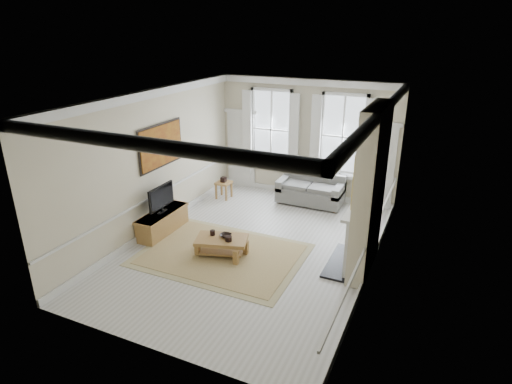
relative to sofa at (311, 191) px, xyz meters
The scene contains 23 objects.
floor 3.15m from the sofa, 96.68° to the right, with size 7.20×7.20×0.00m, color #B7B5AD.
ceiling 4.37m from the sofa, 96.68° to the right, with size 7.20×7.20×0.00m, color white.
back_wall 1.48m from the sofa, 126.57° to the left, with size 5.20×5.20×0.00m, color beige.
left_wall 4.50m from the sofa, 133.64° to the right, with size 7.20×7.20×0.00m, color beige.
right_wall 4.06m from the sofa, 54.28° to the right, with size 7.20×7.20×0.00m, color beige.
window_left 2.14m from the sofa, 162.68° to the left, with size 1.26×0.20×2.20m, color #B2BCC6, non-canonical shape.
window_right 1.75m from the sofa, 32.76° to the left, with size 1.26×0.20×2.20m, color #B2BCC6, non-canonical shape.
door_left 2.58m from the sofa, 169.42° to the left, with size 0.90×0.08×2.30m, color silver.
door_right 1.92m from the sofa, 14.98° to the left, with size 0.90×0.08×2.30m, color silver.
painting 4.39m from the sofa, 136.15° to the right, with size 0.05×1.66×1.06m, color #A26E1B.
chimney_breast 3.81m from the sofa, 54.69° to the right, with size 0.35×1.70×3.38m, color beige.
hearth 3.35m from the sofa, 60.65° to the right, with size 0.55×1.50×0.05m, color black.
fireplace 3.46m from the sofa, 57.75° to the right, with size 0.21×1.45×1.33m.
mirror 3.84m from the sofa, 57.61° to the right, with size 0.06×1.26×1.06m, color gold.
sofa is the anchor object (origin of this frame).
side_table 2.52m from the sofa, 164.00° to the right, with size 0.41×0.41×0.50m.
rug 3.78m from the sofa, 103.22° to the right, with size 3.50×2.60×0.02m, color #9A804F.
coffee_table 3.77m from the sofa, 103.22° to the right, with size 1.24×0.94×0.41m.
ceramic_pot_a 3.79m from the sofa, 107.08° to the right, with size 0.11×0.11×0.11m, color black.
ceramic_pot_b 3.78m from the sofa, 100.09° to the right, with size 0.15×0.15×0.11m, color black.
bowl 3.66m from the sofa, 102.82° to the right, with size 0.25×0.25×0.06m, color black.
tv_stand 4.26m from the sofa, 129.47° to the right, with size 0.48×1.50×0.54m, color olive.
tv 4.28m from the sofa, 129.23° to the right, with size 0.08×0.90×0.68m.
Camera 1 is at (3.62, -7.78, 4.72)m, focal length 30.00 mm.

